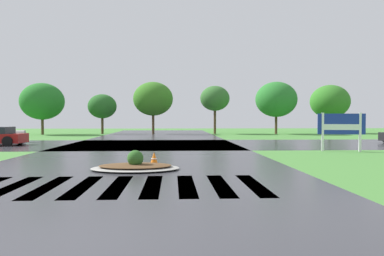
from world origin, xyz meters
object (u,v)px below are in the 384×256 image
object	(u,v)px
drainage_pipe_stack	(4,136)
median_island	(135,166)
estate_billboard	(341,126)
traffic_cone	(154,160)

from	to	relation	value
drainage_pipe_stack	median_island	bearing A→B (deg)	-53.75
median_island	estate_billboard	bearing A→B (deg)	33.08
traffic_cone	median_island	bearing A→B (deg)	-129.05
median_island	drainage_pipe_stack	size ratio (longest dim) A/B	1.04
estate_billboard	median_island	distance (m)	12.38
estate_billboard	traffic_cone	bearing A→B (deg)	46.24
traffic_cone	drainage_pipe_stack	bearing A→B (deg)	129.15
estate_billboard	median_island	bearing A→B (deg)	47.73
drainage_pipe_stack	traffic_cone	xyz separation A→B (m)	(11.60, -14.25, -0.19)
estate_billboard	traffic_cone	world-z (taller)	estate_billboard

